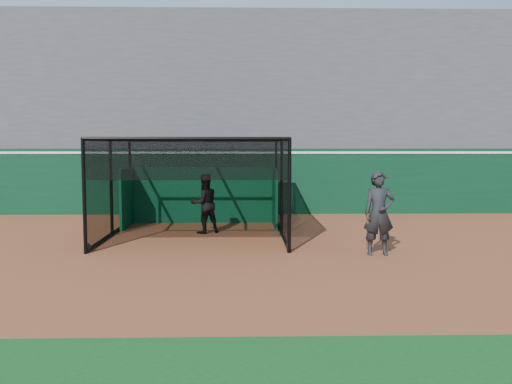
{
  "coord_description": "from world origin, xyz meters",
  "views": [
    {
      "loc": [
        0.45,
        -12.25,
        2.65
      ],
      "look_at": [
        0.79,
        2.0,
        1.4
      ],
      "focal_mm": 38.0,
      "sensor_mm": 36.0,
      "label": 1
    }
  ],
  "objects": [
    {
      "name": "grandstand",
      "position": [
        0.0,
        12.27,
        4.48
      ],
      "size": [
        50.0,
        7.85,
        8.95
      ],
      "color": "#4C4C4F",
      "rests_on": "ground"
    },
    {
      "name": "on_deck_player",
      "position": [
        3.71,
        0.55,
        1.0
      ],
      "size": [
        0.74,
        0.49,
        2.01
      ],
      "color": "black",
      "rests_on": "ground"
    },
    {
      "name": "ground",
      "position": [
        0.0,
        0.0,
        0.0
      ],
      "size": [
        120.0,
        120.0,
        0.0
      ],
      "primitive_type": "plane",
      "color": "brown",
      "rests_on": "ground"
    },
    {
      "name": "batter",
      "position": [
        -0.71,
        3.9,
        0.89
      ],
      "size": [
        1.08,
        1.0,
        1.78
      ],
      "primitive_type": "imported",
      "rotation": [
        0.0,
        0.0,
        3.62
      ],
      "color": "black",
      "rests_on": "ground"
    },
    {
      "name": "outfield_wall",
      "position": [
        0.0,
        8.5,
        1.29
      ],
      "size": [
        50.0,
        0.5,
        2.5
      ],
      "color": "#09321B",
      "rests_on": "ground"
    },
    {
      "name": "batting_cage",
      "position": [
        -0.91,
        3.53,
        1.39
      ],
      "size": [
        5.05,
        5.44,
        2.79
      ],
      "color": "black",
      "rests_on": "ground"
    }
  ]
}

